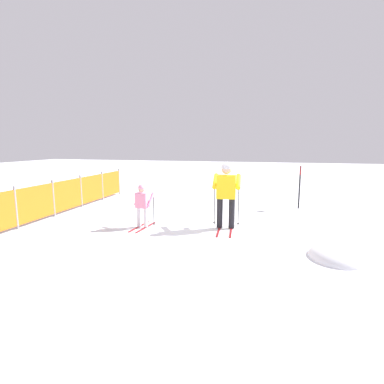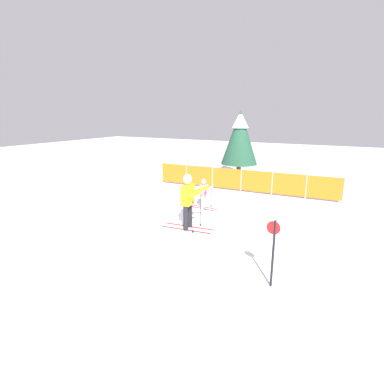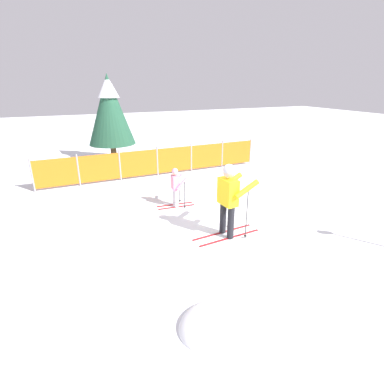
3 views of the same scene
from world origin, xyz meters
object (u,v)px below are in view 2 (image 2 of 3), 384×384
skier_adult (189,197)px  conifer_far (240,136)px  skier_child (204,191)px  safety_fence (241,180)px  trail_marker (273,246)px

skier_adult → conifer_far: conifer_far is taller
skier_adult → skier_child: (-0.50, 2.15, -0.38)m
safety_fence → trail_marker: (3.20, -7.32, 0.34)m
skier_adult → trail_marker: size_ratio=1.19×
safety_fence → skier_adult: bearing=-88.9°
trail_marker → skier_child: bearing=130.6°
skier_adult → trail_marker: (3.10, -2.06, -0.15)m
safety_fence → conifer_far: bearing=111.5°
conifer_far → safety_fence: bearing=-68.5°
safety_fence → trail_marker: trail_marker is taller
trail_marker → safety_fence: bearing=113.6°
skier_child → conifer_far: (-0.77, 6.09, 1.66)m
skier_child → safety_fence: skier_child is taller
skier_adult → safety_fence: size_ratio=0.20×
skier_child → conifer_far: 6.35m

